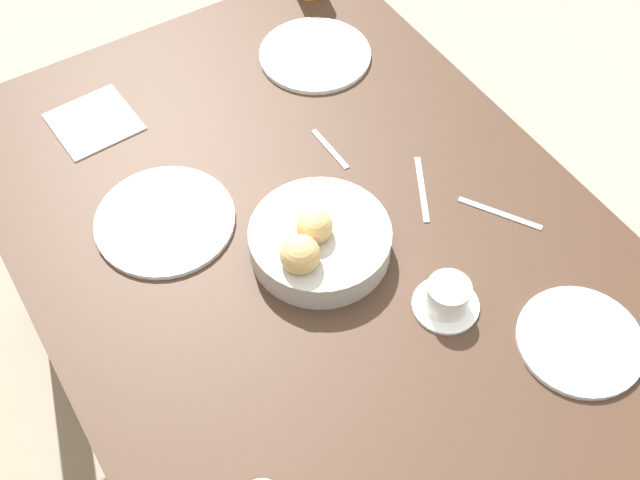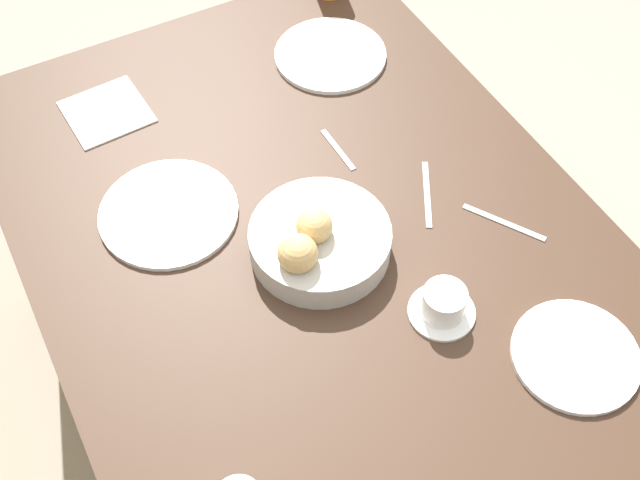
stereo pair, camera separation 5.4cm
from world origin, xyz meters
TOP-DOWN VIEW (x-y plane):
  - ground_plane at (0.00, 0.00)m, footprint 10.00×10.00m
  - dining_table at (0.00, 0.00)m, footprint 1.43×1.00m
  - bread_basket at (-0.02, 0.01)m, footprint 0.25×0.25m
  - plate_near_left at (-0.40, -0.26)m, footprint 0.21×0.21m
  - plate_near_right at (0.44, -0.26)m, footprint 0.24×0.24m
  - plate_far_center at (0.19, 0.22)m, footprint 0.26×0.26m
  - coffee_cup at (-0.23, -0.11)m, footprint 0.12×0.12m
  - fork_silver at (0.01, -0.23)m, footprint 0.14×0.09m
  - knife_silver at (-0.12, -0.32)m, footprint 0.14×0.10m
  - spoon_coffee at (0.19, -0.14)m, footprint 0.12×0.01m
  - napkin at (0.50, 0.23)m, footprint 0.17×0.17m

SIDE VIEW (x-z plane):
  - ground_plane at x=0.00m, z-range 0.00..0.00m
  - dining_table at x=0.00m, z-range 0.28..1.02m
  - fork_silver at x=0.01m, z-range 0.74..0.74m
  - knife_silver at x=-0.12m, z-range 0.74..0.74m
  - spoon_coffee at x=0.19m, z-range 0.74..0.74m
  - napkin at x=0.50m, z-range 0.74..0.74m
  - plate_near_left at x=-0.40m, z-range 0.74..0.75m
  - plate_near_right at x=0.44m, z-range 0.74..0.75m
  - plate_far_center at x=0.19m, z-range 0.74..0.75m
  - coffee_cup at x=-0.23m, z-range 0.73..0.80m
  - bread_basket at x=-0.02m, z-range 0.72..0.83m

